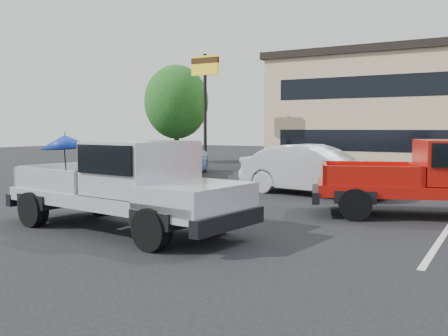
{
  "coord_description": "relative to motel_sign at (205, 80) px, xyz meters",
  "views": [
    {
      "loc": [
        4.13,
        -8.34,
        2.14
      ],
      "look_at": [
        -1.1,
        0.67,
        1.3
      ],
      "focal_mm": 40.0,
      "sensor_mm": 36.0,
      "label": 1
    }
  ],
  "objects": [
    {
      "name": "ground",
      "position": [
        10.0,
        -14.0,
        -4.65
      ],
      "size": [
        90.0,
        90.0,
        0.0
      ],
      "primitive_type": "plane",
      "color": "black",
      "rests_on": "ground"
    },
    {
      "name": "stripe_left",
      "position": [
        7.0,
        -12.0,
        -4.65
      ],
      "size": [
        0.12,
        5.0,
        0.01
      ],
      "primitive_type": "cube",
      "color": "silver",
      "rests_on": "ground"
    },
    {
      "name": "stripe_right",
      "position": [
        13.0,
        -12.0,
        -4.65
      ],
      "size": [
        0.12,
        5.0,
        0.01
      ],
      "primitive_type": "cube",
      "color": "silver",
      "rests_on": "ground"
    },
    {
      "name": "motel_sign",
      "position": [
        0.0,
        0.0,
        0.0
      ],
      "size": [
        1.6,
        0.22,
        6.0
      ],
      "color": "black",
      "rests_on": "ground"
    },
    {
      "name": "tree_left",
      "position": [
        -4.0,
        3.0,
        -0.92
      ],
      "size": [
        3.96,
        3.96,
        6.02
      ],
      "color": "#332114",
      "rests_on": "ground"
    },
    {
      "name": "silver_pickup",
      "position": [
        7.43,
        -14.52,
        -3.6
      ],
      "size": [
        5.88,
        2.61,
        2.06
      ],
      "rotation": [
        0.0,
        0.0,
        -0.12
      ],
      "color": "black",
      "rests_on": "ground"
    },
    {
      "name": "red_pickup",
      "position": [
        12.79,
        -9.37,
        -3.64
      ],
      "size": [
        5.95,
        3.74,
        1.85
      ],
      "rotation": [
        0.0,
        0.0,
        0.35
      ],
      "color": "black",
      "rests_on": "ground"
    },
    {
      "name": "silver_sedan",
      "position": [
        8.64,
        -7.09,
        -3.85
      ],
      "size": [
        5.04,
        2.35,
        1.6
      ],
      "primitive_type": "imported",
      "rotation": [
        0.0,
        0.0,
        1.43
      ],
      "color": "#B8BBC0",
      "rests_on": "ground"
    },
    {
      "name": "blue_suv",
      "position": [
        1.04,
        -3.91,
        -3.95
      ],
      "size": [
        4.32,
        5.52,
        1.39
      ],
      "primitive_type": "imported",
      "rotation": [
        0.0,
        0.0,
        0.46
      ],
      "color": "#95B6DF",
      "rests_on": "ground"
    }
  ]
}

